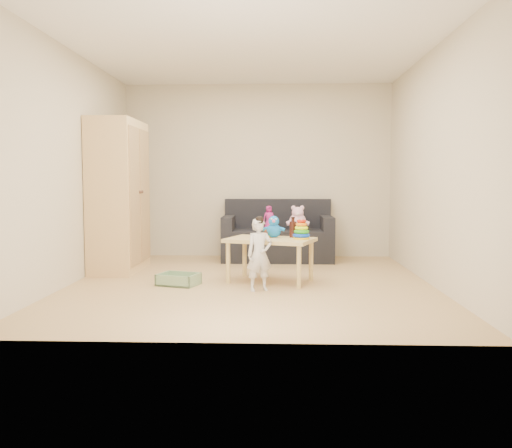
{
  "coord_description": "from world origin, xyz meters",
  "views": [
    {
      "loc": [
        0.29,
        -6.0,
        1.15
      ],
      "look_at": [
        0.05,
        0.25,
        0.65
      ],
      "focal_mm": 38.0,
      "sensor_mm": 36.0,
      "label": 1
    }
  ],
  "objects_px": {
    "wardrobe": "(119,196)",
    "toddler": "(259,256)",
    "sofa": "(278,245)",
    "play_table": "(270,260)"
  },
  "relations": [
    {
      "from": "sofa",
      "to": "play_table",
      "type": "xyz_separation_m",
      "value": [
        -0.09,
        -1.71,
        0.03
      ]
    },
    {
      "from": "play_table",
      "to": "toddler",
      "type": "distance_m",
      "value": 0.53
    },
    {
      "from": "wardrobe",
      "to": "sofa",
      "type": "distance_m",
      "value": 2.37
    },
    {
      "from": "wardrobe",
      "to": "toddler",
      "type": "relative_size",
      "value": 2.58
    },
    {
      "from": "toddler",
      "to": "wardrobe",
      "type": "bearing_deg",
      "value": 125.44
    },
    {
      "from": "sofa",
      "to": "toddler",
      "type": "bearing_deg",
      "value": -95.07
    },
    {
      "from": "wardrobe",
      "to": "toddler",
      "type": "bearing_deg",
      "value": -33.9
    },
    {
      "from": "wardrobe",
      "to": "play_table",
      "type": "distance_m",
      "value": 2.19
    },
    {
      "from": "sofa",
      "to": "toddler",
      "type": "relative_size",
      "value": 2.13
    },
    {
      "from": "wardrobe",
      "to": "toddler",
      "type": "xyz_separation_m",
      "value": [
        1.84,
        -1.23,
        -0.59
      ]
    }
  ]
}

